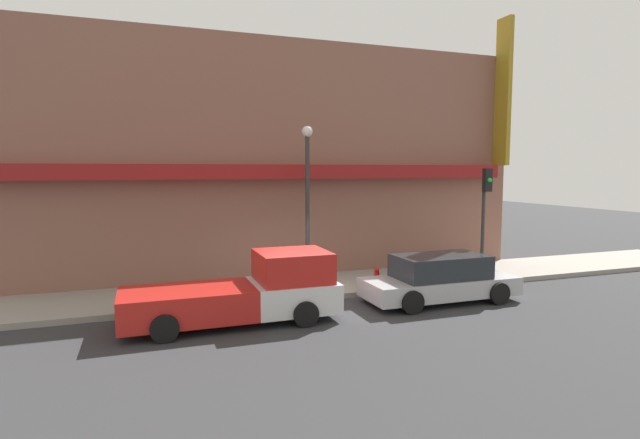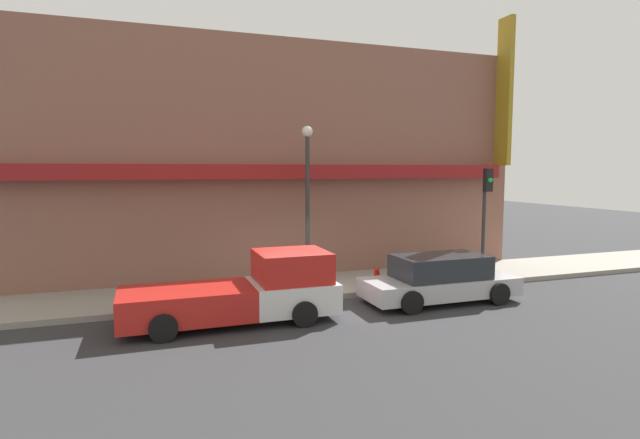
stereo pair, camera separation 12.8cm
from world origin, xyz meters
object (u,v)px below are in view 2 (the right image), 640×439
Objects in this scene: parked_car at (440,279)px; traffic_light at (486,204)px; fire_hydrant at (377,276)px; street_lamp at (307,186)px; pickup_truck at (245,292)px.

traffic_light reaches higher than parked_car.
fire_hydrant is at bearing 118.89° from parked_car.
traffic_light is at bearing -11.68° from street_lamp.
street_lamp is (-2.14, 0.89, 3.02)m from fire_hydrant.
parked_car is 3.90m from traffic_light.
pickup_truck is 5.93m from parked_car.
pickup_truck is 1.43× the size of traffic_light.
parked_car is 8.15× the size of fire_hydrant.
traffic_light is (8.77, 1.62, 2.04)m from pickup_truck.
fire_hydrant is (-1.14, 2.00, -0.23)m from parked_car.
traffic_light is at bearing -5.38° from fire_hydrant.
parked_car is at bearing -1.04° from pickup_truck.
pickup_truck is at bearing 179.26° from parked_car.
traffic_light is at bearing 29.03° from parked_car.
street_lamp reaches higher than parked_car.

